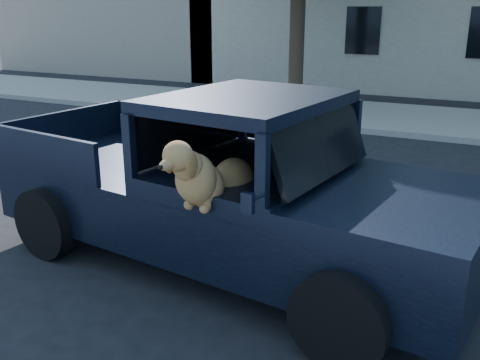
{
  "coord_description": "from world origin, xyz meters",
  "views": [
    {
      "loc": [
        1.58,
        -5.67,
        2.96
      ],
      "look_at": [
        -0.8,
        -0.78,
        1.2
      ],
      "focal_mm": 40.0,
      "sensor_mm": 36.0,
      "label": 1
    }
  ],
  "objects": [
    {
      "name": "pickup_truck",
      "position": [
        -1.25,
        -0.39,
        0.7
      ],
      "size": [
        6.0,
        3.31,
        2.06
      ],
      "rotation": [
        0.0,
        0.0,
        -0.13
      ],
      "color": "black",
      "rests_on": "ground"
    },
    {
      "name": "far_sidewalk",
      "position": [
        0.0,
        9.2,
        0.07
      ],
      "size": [
        60.0,
        4.0,
        0.15
      ],
      "primitive_type": "cube",
      "color": "gray",
      "rests_on": "ground"
    },
    {
      "name": "ground",
      "position": [
        0.0,
        0.0,
        0.0
      ],
      "size": [
        120.0,
        120.0,
        0.0
      ],
      "primitive_type": "plane",
      "color": "black",
      "rests_on": "ground"
    }
  ]
}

